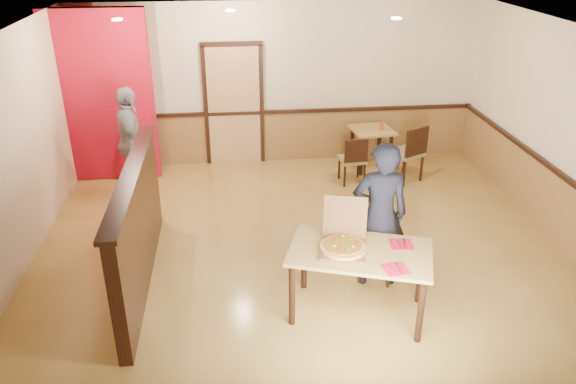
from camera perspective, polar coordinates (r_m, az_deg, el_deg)
The scene contains 25 objects.
floor at distance 7.27m, azimuth 1.75°, elevation -7.03°, with size 7.00×7.00×0.00m, color tan.
ceiling at distance 6.23m, azimuth 2.11°, elevation 15.21°, with size 7.00×7.00×0.00m, color black.
wall_back at distance 9.93m, azimuth -0.90°, elevation 10.88°, with size 7.00×7.00×0.00m, color #F2E2BE.
wainscot_back at distance 10.18m, azimuth -0.85°, elevation 5.66°, with size 7.00×0.04×0.90m, color olive.
chair_rail_back at distance 10.02m, azimuth -0.86°, elevation 8.15°, with size 7.00×0.06×0.06m, color black.
wainscot_right at distance 8.23m, azimuth 26.52°, elevation -2.26°, with size 0.04×7.00×0.90m, color olive.
chair_rail_right at distance 8.03m, azimuth 27.04°, elevation 0.70°, with size 0.06×7.00×0.06m, color black.
back_door at distance 9.95m, azimuth -5.51°, elevation 8.70°, with size 0.90×0.06×2.10m, color #DEAB71.
booth_partition at distance 6.77m, azimuth -14.98°, elevation -3.43°, with size 0.20×3.10×1.44m.
red_accent_panel at distance 9.62m, azimuth -18.30°, elevation 9.12°, with size 1.60×0.20×2.78m, color red.
spot_a at distance 8.07m, azimuth -16.96°, elevation 16.43°, with size 0.14×0.14×0.02m, color #F9EEAE.
spot_b at distance 8.64m, azimuth -5.88°, elevation 17.88°, with size 0.14×0.14×0.02m, color #F9EEAE.
spot_c at distance 7.98m, azimuth 10.96°, elevation 16.94°, with size 0.14×0.14×0.02m, color #F9EEAE.
main_table at distance 6.07m, azimuth 7.31°, elevation -6.83°, with size 1.69×1.28×0.80m.
diner_chair at distance 6.87m, azimuth 9.14°, elevation -5.08°, with size 0.53×0.53×0.83m.
side_chair_left at distance 9.27m, azimuth 6.66°, elevation 3.41°, with size 0.44×0.44×0.82m.
side_chair_right at distance 9.48m, azimuth 12.20°, elevation 4.07°, with size 0.65×0.65×0.98m.
side_table at distance 9.89m, azimuth 8.48°, elevation 5.41°, with size 0.76×0.76×0.73m.
diner at distance 6.53m, azimuth 9.29°, elevation -2.36°, with size 0.66×0.43×1.79m, color black.
passerby at distance 9.05m, azimuth -15.67°, elevation 4.90°, with size 1.02×0.42×1.74m, color gray.
pizza_box at distance 5.99m, azimuth 5.65°, elevation -5.24°, with size 0.59×0.65×0.50m.
pizza at distance 5.95m, azimuth 5.62°, elevation -5.59°, with size 0.49×0.49×0.03m, color gold.
napkin_near at distance 5.76m, azimuth 10.89°, elevation -7.70°, with size 0.26×0.26×0.01m.
napkin_far at distance 6.19m, azimuth 11.45°, elevation -5.23°, with size 0.26×0.26×0.01m.
condiment at distance 9.77m, azimuth 9.46°, elevation 6.61°, with size 0.06×0.06×0.14m, color #99451B.
Camera 1 is at (-0.87, -6.07, 3.92)m, focal length 35.00 mm.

